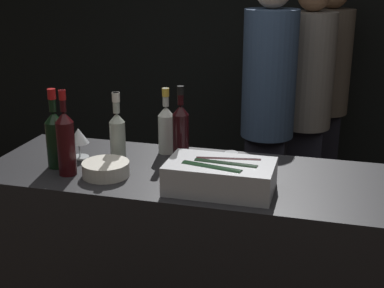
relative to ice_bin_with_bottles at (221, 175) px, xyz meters
name	(u,v)px	position (x,y,z in m)	size (l,w,h in m)	color
wall_back_chalkboard	(266,27)	(-0.17, 2.52, 0.32)	(6.40, 0.06, 2.80)	black
bar_counter	(190,273)	(-0.17, 0.16, -0.57)	(1.83, 0.67, 1.02)	black
ice_bin_with_bottles	(221,175)	(0.00, 0.00, 0.00)	(0.43, 0.25, 0.12)	#B7BABF
bowl_white	(106,169)	(-0.51, 0.03, -0.03)	(0.20, 0.20, 0.06)	silver
wine_glass	(79,137)	(-0.72, 0.21, 0.04)	(0.10, 0.10, 0.14)	silver
candle_votive	(231,158)	(-0.02, 0.31, -0.04)	(0.06, 0.06, 0.05)	silver
red_wine_bottle_burgundy	(55,136)	(-0.76, 0.07, 0.08)	(0.08, 0.08, 0.36)	black
white_wine_bottle	(117,134)	(-0.53, 0.21, 0.07)	(0.07, 0.07, 0.32)	#9EA899
red_wine_bottle_black_foil	(181,132)	(-0.24, 0.26, 0.08)	(0.07, 0.07, 0.36)	black
rose_wine_bottle	(166,127)	(-0.35, 0.38, 0.06)	(0.08, 0.08, 0.32)	#B2B7AD
red_wine_bottle_tall	(66,141)	(-0.67, 0.00, 0.09)	(0.08, 0.08, 0.37)	black
person_in_hoodie	(307,100)	(0.24, 1.62, -0.06)	(0.33, 0.33, 1.81)	black
person_blond_tee	(268,107)	(0.02, 1.28, -0.04)	(0.33, 0.33, 1.85)	black
person_grey_polo	(326,88)	(0.35, 2.06, -0.07)	(0.33, 0.33, 1.80)	black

